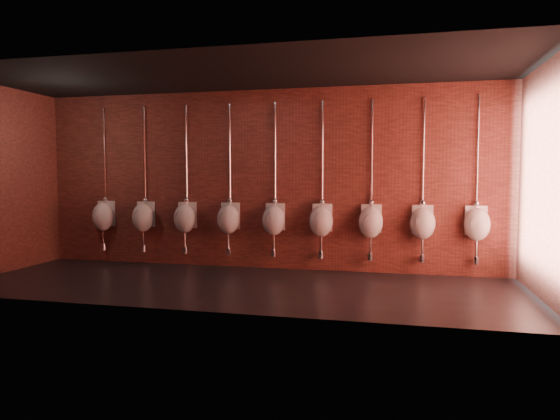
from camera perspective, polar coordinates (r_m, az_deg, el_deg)
The scene contains 11 objects.
ground at distance 7.72m, azimuth -4.77°, elevation -8.57°, with size 8.50×8.50×0.00m, color black.
room_shell at distance 7.55m, azimuth -4.86°, elevation 6.51°, with size 8.54×3.04×3.22m.
urinal_0 at distance 10.16m, azimuth -19.57°, elevation -0.62°, with size 0.44×0.39×2.72m.
urinal_1 at distance 9.73m, azimuth -15.37°, elevation -0.73°, with size 0.44×0.39×2.72m.
urinal_2 at distance 9.36m, azimuth -10.81°, elevation -0.84°, with size 0.44×0.39×2.72m.
urinal_3 at distance 9.05m, azimuth -5.91°, elevation -0.95°, with size 0.44×0.39×2.72m.
urinal_4 at distance 8.81m, azimuth -0.71°, elevation -1.07°, with size 0.44×0.39×2.72m.
urinal_5 at distance 8.65m, azimuth 4.74°, elevation -1.17°, with size 0.44×0.39×2.72m.
urinal_6 at distance 8.57m, azimuth 10.34°, elevation -1.28°, with size 0.44×0.39×2.72m.
urinal_7 at distance 8.57m, azimuth 15.99°, elevation -1.36°, with size 0.44×0.39×2.72m.
urinal_8 at distance 8.66m, azimuth 21.59°, elevation -1.44°, with size 0.44×0.39×2.72m.
Camera 1 is at (2.32, -7.17, 1.68)m, focal length 32.00 mm.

